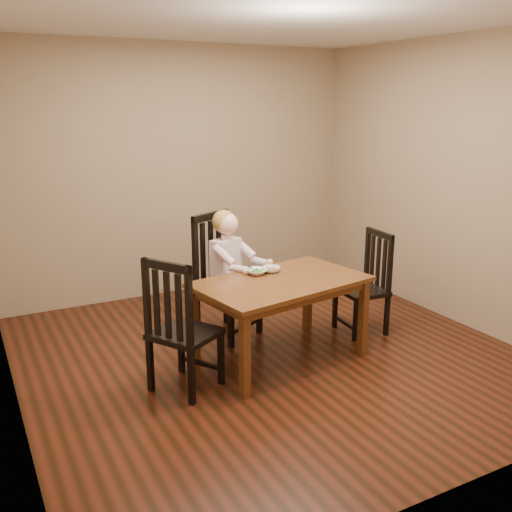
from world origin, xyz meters
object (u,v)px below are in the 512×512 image
chair_child (223,278)px  bowl_peas (257,272)px  toddler (228,262)px  dining_table (281,289)px  bowl_veg (271,269)px  chair_right (366,284)px  chair_left (180,329)px

chair_child → bowl_peas: bearing=75.7°
chair_child → bowl_peas: chair_child is taller
toddler → chair_child: bearing=-90.0°
dining_table → toddler: bearing=104.8°
bowl_peas → bowl_veg: 0.14m
chair_child → chair_right: bearing=129.2°
chair_child → bowl_veg: bearing=90.9°
bowl_peas → chair_left: bearing=-155.9°
chair_left → bowl_veg: chair_left is taller
chair_left → chair_child: bearing=108.4°
bowl_veg → chair_child: bearing=116.2°
chair_right → toddler: toddler is taller
dining_table → bowl_peas: bearing=114.5°
dining_table → bowl_veg: 0.25m
chair_left → bowl_veg: bearing=80.3°
chair_left → toddler: (0.76, 0.80, 0.21)m
toddler → bowl_peas: size_ratio=3.53×
dining_table → bowl_peas: size_ratio=8.42×
chair_right → bowl_veg: 1.00m
chair_child → toddler: chair_child is taller
toddler → bowl_peas: bearing=73.8°
dining_table → toddler: (-0.17, 0.65, 0.09)m
chair_right → bowl_peas: (-1.10, 0.09, 0.25)m
dining_table → chair_left: size_ratio=1.45×
chair_left → chair_right: (1.94, 0.28, -0.04)m
toddler → bowl_veg: size_ratio=4.06×
bowl_peas → bowl_veg: bowl_veg is taller
chair_left → bowl_peas: bearing=83.6°
chair_child → toddler: (0.02, -0.05, 0.16)m
chair_child → bowl_peas: 0.51m
chair_left → bowl_veg: (0.97, 0.37, 0.22)m
dining_table → bowl_veg: bowl_veg is taller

